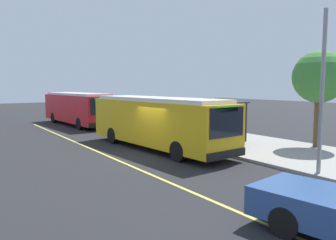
# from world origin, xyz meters

# --- Properties ---
(ground_plane) EXTENTS (120.00, 120.00, 0.00)m
(ground_plane) POSITION_xyz_m (0.00, 0.00, 0.00)
(ground_plane) COLOR #232326
(sidewalk_curb) EXTENTS (44.00, 6.40, 0.15)m
(sidewalk_curb) POSITION_xyz_m (0.00, 6.00, 0.07)
(sidewalk_curb) COLOR gray
(sidewalk_curb) RESTS_ON ground_plane
(lane_stripe_center) EXTENTS (36.00, 0.14, 0.01)m
(lane_stripe_center) POSITION_xyz_m (0.00, -2.20, 0.00)
(lane_stripe_center) COLOR #E0D64C
(lane_stripe_center) RESTS_ON ground_plane
(transit_bus_main) EXTENTS (10.76, 3.29, 2.95)m
(transit_bus_main) POSITION_xyz_m (-1.31, 1.01, 1.62)
(transit_bus_main) COLOR gold
(transit_bus_main) RESTS_ON ground_plane
(transit_bus_second) EXTENTS (10.67, 3.18, 2.95)m
(transit_bus_second) POSITION_xyz_m (-15.21, 1.06, 1.62)
(transit_bus_second) COLOR red
(transit_bus_second) RESTS_ON ground_plane
(bus_shelter) EXTENTS (2.90, 1.60, 2.48)m
(bus_shelter) POSITION_xyz_m (-1.08, 5.95, 1.92)
(bus_shelter) COLOR #333338
(bus_shelter) RESTS_ON sidewalk_curb
(waiting_bench) EXTENTS (1.60, 0.48, 0.95)m
(waiting_bench) POSITION_xyz_m (-0.62, 6.06, 0.63)
(waiting_bench) COLOR brown
(waiting_bench) RESTS_ON sidewalk_curb
(route_sign_post) EXTENTS (0.44, 0.08, 2.80)m
(route_sign_post) POSITION_xyz_m (0.92, 3.33, 1.96)
(route_sign_post) COLOR #333338
(route_sign_post) RESTS_ON sidewalk_curb
(pedestrian_commuter) EXTENTS (0.24, 0.40, 1.69)m
(pedestrian_commuter) POSITION_xyz_m (0.16, 4.41, 1.12)
(pedestrian_commuter) COLOR #282D47
(pedestrian_commuter) RESTS_ON sidewalk_curb
(street_tree_near_shelter) EXTENTS (2.92, 2.92, 5.42)m
(street_tree_near_shelter) POSITION_xyz_m (3.88, 8.44, 4.07)
(street_tree_near_shelter) COLOR brown
(street_tree_near_shelter) RESTS_ON sidewalk_curb
(utility_pole) EXTENTS (0.16, 0.16, 6.40)m
(utility_pole) POSITION_xyz_m (7.24, 3.22, 3.35)
(utility_pole) COLOR gray
(utility_pole) RESTS_ON sidewalk_curb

